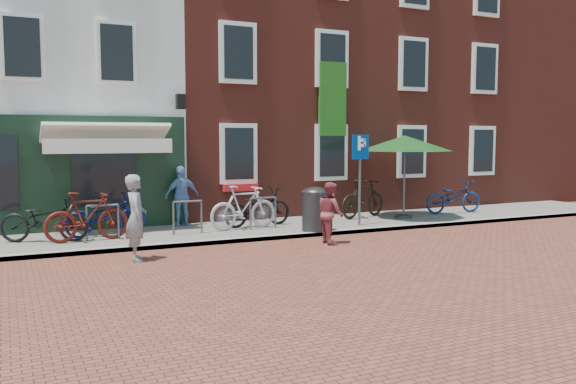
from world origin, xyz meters
name	(u,v)px	position (x,y,z in m)	size (l,w,h in m)	color
ground	(264,241)	(0.00, 0.00, 0.00)	(80.00, 80.00, 0.00)	brown
sidewalk	(276,228)	(1.00, 1.50, 0.05)	(24.00, 3.00, 0.10)	slate
building_stucco	(19,69)	(-5.00, 7.00, 4.50)	(8.00, 8.00, 9.00)	silver
building_brick_mid	(237,64)	(2.00, 7.00, 5.00)	(6.00, 8.00, 10.00)	maroon
building_brick_right	(381,72)	(8.00, 7.00, 5.00)	(6.00, 8.00, 10.00)	maroon
filler_right	(504,91)	(14.50, 7.00, 4.50)	(7.00, 8.00, 9.00)	maroon
litter_bin	(315,207)	(1.54, 0.30, 0.71)	(0.65, 0.65, 1.19)	#2E2D30
parking_sign	(360,163)	(3.09, 0.66, 1.76)	(0.50, 0.08, 2.43)	#4C4C4F
parasol	(405,140)	(5.06, 1.38, 2.37)	(2.72, 2.72, 2.51)	#4C4C4F
woman	(136,218)	(-3.17, -0.98, 0.86)	(0.63, 0.41, 1.72)	gray
boy	(331,213)	(1.29, -0.94, 0.72)	(0.70, 0.54, 1.43)	brown
cafe_person	(182,196)	(-1.25, 2.60, 0.90)	(0.94, 0.39, 1.60)	#6185BC
bicycle_0	(44,219)	(-4.73, 1.49, 0.61)	(0.68, 1.94, 1.02)	black
bicycle_1	(87,217)	(-3.85, 1.15, 0.67)	(0.53, 1.88, 1.13)	#50140D
bicycle_2	(106,215)	(-3.35, 1.73, 0.61)	(0.68, 1.94, 1.02)	#0A1050
bicycle_3	(244,207)	(0.02, 1.34, 0.67)	(0.53, 1.88, 1.13)	#B5B6B8
bicycle_4	(257,207)	(0.53, 1.66, 0.61)	(0.68, 1.94, 1.02)	black
bicycle_5	(363,198)	(4.00, 1.92, 0.67)	(0.53, 1.88, 1.13)	black
bicycle_6	(453,197)	(7.11, 1.61, 0.61)	(0.68, 1.94, 1.02)	navy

